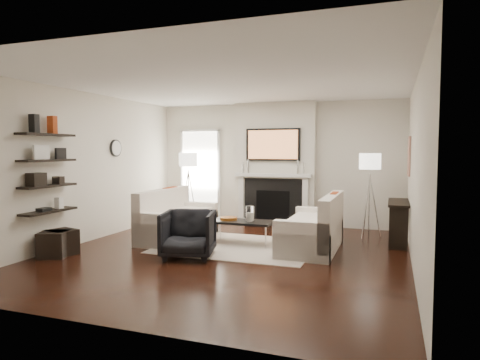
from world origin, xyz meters
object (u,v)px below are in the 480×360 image
(ottoman_near, at_px, (62,242))
(lamp_left_shade, at_px, (188,160))
(armchair, at_px, (188,232))
(coffee_table, at_px, (242,222))
(lamp_right_shade, at_px, (370,161))
(loveseat_right_base, at_px, (311,237))
(loveseat_left_base, at_px, (178,228))

(ottoman_near, bearing_deg, lamp_left_shade, 79.19)
(armchair, bearing_deg, coffee_table, 52.00)
(armchair, xyz_separation_m, lamp_right_shade, (2.55, 2.54, 1.05))
(lamp_left_shade, distance_m, ottoman_near, 3.53)
(lamp_right_shade, bearing_deg, lamp_left_shade, 177.62)
(armchair, height_order, ottoman_near, armchair)
(lamp_left_shade, xyz_separation_m, lamp_right_shade, (3.90, -0.16, 0.00))
(coffee_table, bearing_deg, lamp_left_shade, 139.36)
(loveseat_right_base, distance_m, lamp_right_shade, 2.04)
(coffee_table, distance_m, armchair, 1.24)
(coffee_table, height_order, armchair, armchair)
(loveseat_right_base, height_order, lamp_right_shade, lamp_right_shade)
(loveseat_right_base, relative_size, lamp_left_shade, 4.50)
(lamp_right_shade, xyz_separation_m, ottoman_near, (-4.52, -3.08, -1.25))
(coffee_table, height_order, lamp_right_shade, lamp_right_shade)
(coffee_table, bearing_deg, lamp_right_shade, 34.15)
(loveseat_left_base, bearing_deg, lamp_right_shade, 22.51)
(loveseat_right_base, relative_size, coffee_table, 1.64)
(loveseat_left_base, bearing_deg, coffee_table, -1.02)
(lamp_left_shade, bearing_deg, loveseat_right_base, -26.77)
(lamp_right_shade, bearing_deg, loveseat_left_base, -157.49)
(loveseat_right_base, distance_m, ottoman_near, 4.05)
(loveseat_left_base, xyz_separation_m, lamp_left_shade, (-0.56, 1.55, 1.24))
(ottoman_near, bearing_deg, loveseat_left_base, 55.20)
(loveseat_left_base, bearing_deg, armchair, -55.89)
(armchair, height_order, lamp_left_shade, lamp_left_shade)
(armchair, relative_size, lamp_right_shade, 1.99)
(coffee_table, relative_size, armchair, 1.38)
(loveseat_left_base, bearing_deg, ottoman_near, -124.80)
(loveseat_right_base, xyz_separation_m, armchair, (-1.70, -1.17, 0.19))
(loveseat_left_base, relative_size, ottoman_near, 4.50)
(loveseat_left_base, xyz_separation_m, armchair, (0.79, -1.16, 0.19))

